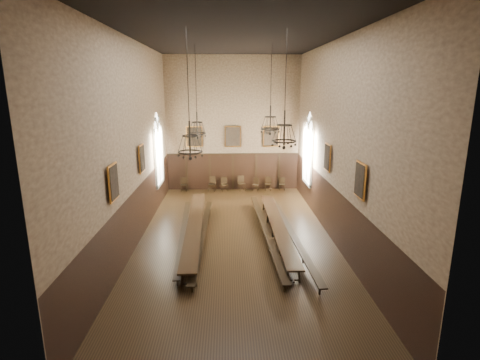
{
  "coord_description": "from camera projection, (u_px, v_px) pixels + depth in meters",
  "views": [
    {
      "loc": [
        -0.37,
        -16.33,
        6.93
      ],
      "look_at": [
        0.24,
        1.5,
        2.5
      ],
      "focal_mm": 28.0,
      "sensor_mm": 36.0,
      "label": 1
    }
  ],
  "objects": [
    {
      "name": "bench_right_inner",
      "position": [
        266.0,
        232.0,
        17.65
      ],
      "size": [
        0.72,
        10.42,
        0.47
      ],
      "rotation": [
        0.0,
        0.0,
        0.04
      ],
      "color": "black",
      "rests_on": "floor"
    },
    {
      "name": "portrait_left_0",
      "position": [
        142.0,
        158.0,
        17.46
      ],
      "size": [
        0.12,
        1.0,
        1.3
      ],
      "color": "orange",
      "rests_on": "wall_left"
    },
    {
      "name": "wainscot_panelling",
      "position": [
        236.0,
        214.0,
        17.23
      ],
      "size": [
        9.0,
        18.0,
        2.5
      ],
      "primitive_type": null,
      "color": "black",
      "rests_on": "floor"
    },
    {
      "name": "bench_left_inner",
      "position": [
        203.0,
        236.0,
        17.25
      ],
      "size": [
        0.48,
        9.61,
        0.43
      ],
      "rotation": [
        0.0,
        0.0,
        -0.02
      ],
      "color": "black",
      "rests_on": "floor"
    },
    {
      "name": "portrait_right_1",
      "position": [
        360.0,
        180.0,
        13.38
      ],
      "size": [
        0.12,
        1.0,
        1.3
      ],
      "color": "orange",
      "rests_on": "wall_right"
    },
    {
      "name": "portrait_back_0",
      "position": [
        194.0,
        137.0,
        25.16
      ],
      "size": [
        1.1,
        0.12,
        1.4
      ],
      "color": "orange",
      "rests_on": "wall_back"
    },
    {
      "name": "portrait_right_0",
      "position": [
        327.0,
        157.0,
        17.75
      ],
      "size": [
        0.12,
        1.0,
        1.3
      ],
      "color": "orange",
      "rests_on": "wall_right"
    },
    {
      "name": "chair_2",
      "position": [
        212.0,
        187.0,
        25.63
      ],
      "size": [
        0.53,
        0.53,
        1.02
      ],
      "rotation": [
        0.0,
        0.0,
        -0.2
      ],
      "color": "black",
      "rests_on": "floor"
    },
    {
      "name": "chair_7",
      "position": [
        282.0,
        187.0,
        25.85
      ],
      "size": [
        0.42,
        0.42,
        0.87
      ],
      "rotation": [
        0.0,
        0.0,
        -0.09
      ],
      "color": "black",
      "rests_on": "floor"
    },
    {
      "name": "wall_left",
      "position": [
        132.0,
        145.0,
        16.29
      ],
      "size": [
        0.02,
        18.0,
        9.0
      ],
      "primitive_type": "cube",
      "color": "#937B5A",
      "rests_on": "ground"
    },
    {
      "name": "window_right",
      "position": [
        308.0,
        149.0,
        22.19
      ],
      "size": [
        0.2,
        2.2,
        4.6
      ],
      "primitive_type": null,
      "color": "white",
      "rests_on": "wall_right"
    },
    {
      "name": "ceiling",
      "position": [
        236.0,
        35.0,
        15.36
      ],
      "size": [
        9.0,
        18.0,
        0.02
      ],
      "primitive_type": "cube",
      "color": "black",
      "rests_on": "ground"
    },
    {
      "name": "wall_back",
      "position": [
        233.0,
        124.0,
        25.18
      ],
      "size": [
        9.0,
        0.02,
        9.0
      ],
      "primitive_type": "cube",
      "color": "#937B5A",
      "rests_on": "ground"
    },
    {
      "name": "table_right",
      "position": [
        277.0,
        231.0,
        17.61
      ],
      "size": [
        0.73,
        9.27,
        0.72
      ],
      "rotation": [
        0.0,
        0.0,
        0.01
      ],
      "color": "black",
      "rests_on": "floor"
    },
    {
      "name": "portrait_left_1",
      "position": [
        113.0,
        182.0,
        13.1
      ],
      "size": [
        0.12,
        1.0,
        1.3
      ],
      "color": "orange",
      "rests_on": "wall_left"
    },
    {
      "name": "chair_0",
      "position": [
        184.0,
        187.0,
        25.62
      ],
      "size": [
        0.45,
        0.45,
        0.93
      ],
      "rotation": [
        0.0,
        0.0,
        0.1
      ],
      "color": "black",
      "rests_on": "floor"
    },
    {
      "name": "bench_left_outer",
      "position": [
        184.0,
        234.0,
        17.46
      ],
      "size": [
        0.81,
        9.18,
        0.41
      ],
      "rotation": [
        0.0,
        0.0,
        0.06
      ],
      "color": "black",
      "rests_on": "floor"
    },
    {
      "name": "chandelier_back_right",
      "position": [
        270.0,
        124.0,
        18.8
      ],
      "size": [
        0.94,
        0.94,
        4.28
      ],
      "color": "black",
      "rests_on": "ceiling"
    },
    {
      "name": "chair_5",
      "position": [
        256.0,
        187.0,
        25.78
      ],
      "size": [
        0.48,
        0.48,
        0.87
      ],
      "rotation": [
        0.0,
        0.0,
        -0.32
      ],
      "color": "black",
      "rests_on": "floor"
    },
    {
      "name": "chandelier_front_left",
      "position": [
        190.0,
        144.0,
        13.98
      ],
      "size": [
        0.94,
        0.94,
        4.59
      ],
      "color": "black",
      "rests_on": "ceiling"
    },
    {
      "name": "chandelier_back_left",
      "position": [
        197.0,
        128.0,
        19.06
      ],
      "size": [
        0.88,
        0.88,
        4.52
      ],
      "color": "black",
      "rests_on": "ceiling"
    },
    {
      "name": "window_left",
      "position": [
        158.0,
        149.0,
        21.9
      ],
      "size": [
        0.2,
        2.2,
        4.6
      ],
      "primitive_type": null,
      "color": "white",
      "rests_on": "wall_left"
    },
    {
      "name": "table_left",
      "position": [
        195.0,
        230.0,
        17.59
      ],
      "size": [
        0.99,
        9.88,
        0.77
      ],
      "rotation": [
        0.0,
        0.0,
        0.03
      ],
      "color": "black",
      "rests_on": "floor"
    },
    {
      "name": "wall_front",
      "position": [
        246.0,
        209.0,
        7.7
      ],
      "size": [
        9.0,
        0.02,
        9.0
      ],
      "primitive_type": "cube",
      "color": "#937B5A",
      "rests_on": "ground"
    },
    {
      "name": "wall_right",
      "position": [
        337.0,
        144.0,
        16.59
      ],
      "size": [
        0.02,
        18.0,
        9.0
      ],
      "primitive_type": "cube",
      "color": "#937B5A",
      "rests_on": "ground"
    },
    {
      "name": "floor",
      "position": [
        236.0,
        240.0,
        17.53
      ],
      "size": [
        9.0,
        18.0,
        0.02
      ],
      "primitive_type": "cube",
      "color": "black",
      "rests_on": "ground"
    },
    {
      "name": "portrait_back_1",
      "position": [
        233.0,
        137.0,
        25.25
      ],
      "size": [
        1.1,
        0.12,
        1.4
      ],
      "color": "orange",
      "rests_on": "wall_back"
    },
    {
      "name": "bench_right_outer",
      "position": [
        291.0,
        234.0,
        17.38
      ],
      "size": [
        0.78,
        10.28,
        0.46
      ],
      "rotation": [
        0.0,
        0.0,
        0.05
      ],
      "color": "black",
      "rests_on": "floor"
    },
    {
      "name": "portrait_back_2",
      "position": [
        271.0,
        136.0,
        25.33
      ],
      "size": [
        1.1,
        0.12,
        1.4
      ],
      "color": "orange",
      "rests_on": "wall_back"
    },
    {
      "name": "chair_4",
      "position": [
        242.0,
        186.0,
        25.76
      ],
      "size": [
        0.57,
        0.57,
        1.03
      ],
      "rotation": [
        0.0,
        0.0,
        0.29
      ],
      "color": "black",
      "rests_on": "floor"
    },
    {
      "name": "chair_3",
      "position": [
        225.0,
        187.0,
        25.71
      ],
      "size": [
        0.52,
        0.52,
        0.95
      ],
      "rotation": [
        0.0,
        0.0,
        0.29
      ],
      "color": "black",
      "rests_on": "floor"
    },
    {
      "name": "chair_6",
      "position": [
        268.0,
        186.0,
        25.84
      ],
      "size": [
        0.48,
        0.48,
        0.94
      ],
      "rotation": [
        0.0,
        0.0,
        -0.16
      ],
      "color": "black",
      "rests_on": "floor"
    },
    {
      "name": "chandelier_front_right",
      "position": [
        284.0,
        134.0,
        14.32
      ],
      "size": [
        0.94,
        0.94,
        4.24
      ],
      "color": "black",
      "rests_on": "ceiling"
    }
  ]
}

